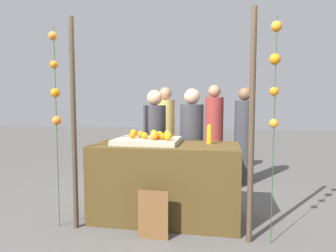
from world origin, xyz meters
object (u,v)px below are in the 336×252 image
at_px(orange_1, 134,133).
at_px(vendor_right, 192,151).
at_px(juice_bottle, 209,135).
at_px(chalkboard_sign, 153,215).
at_px(orange_0, 132,135).
at_px(stall_counter, 166,181).
at_px(vendor_left, 155,150).

height_order(orange_1, vendor_right, vendor_right).
xyz_separation_m(orange_1, vendor_right, (0.70, 0.36, -0.27)).
distance_m(juice_bottle, chalkboard_sign, 1.13).
xyz_separation_m(chalkboard_sign, vendor_right, (0.27, 1.12, 0.48)).
distance_m(orange_0, orange_1, 0.23).
bearing_deg(orange_0, chalkboard_sign, -55.55).
height_order(orange_1, juice_bottle, juice_bottle).
bearing_deg(juice_bottle, orange_0, -172.77).
bearing_deg(orange_1, vendor_right, 26.87).
height_order(stall_counter, orange_0, orange_0).
relative_size(chalkboard_sign, vendor_left, 0.33).
bearing_deg(vendor_right, vendor_left, 177.34).
bearing_deg(vendor_left, chalkboard_sign, -78.11).
bearing_deg(stall_counter, vendor_left, 114.05).
xyz_separation_m(stall_counter, chalkboard_sign, (-0.03, -0.55, -0.20)).
distance_m(stall_counter, vendor_left, 0.71).
relative_size(orange_0, orange_1, 0.95).
bearing_deg(juice_bottle, chalkboard_sign, -128.37).
bearing_deg(stall_counter, chalkboard_sign, -92.60).
relative_size(stall_counter, orange_1, 19.88).
relative_size(orange_1, vendor_right, 0.05).
xyz_separation_m(juice_bottle, vendor_right, (-0.25, 0.46, -0.27)).
height_order(orange_1, vendor_left, vendor_left).
xyz_separation_m(orange_1, chalkboard_sign, (0.43, -0.77, -0.75)).
xyz_separation_m(orange_0, vendor_right, (0.65, 0.58, -0.26)).
distance_m(stall_counter, juice_bottle, 0.75).
bearing_deg(vendor_right, chalkboard_sign, -103.63).
height_order(chalkboard_sign, vendor_left, vendor_left).
relative_size(stall_counter, juice_bottle, 7.44).
distance_m(stall_counter, vendor_right, 0.68).
height_order(vendor_left, vendor_right, vendor_right).
height_order(stall_counter, vendor_left, vendor_left).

